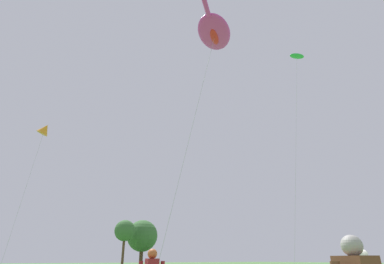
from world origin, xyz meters
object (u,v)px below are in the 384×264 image
(small_kite_streamer_purple, at_px, (45,129))
(tree_pine_center, at_px, (125,231))
(big_show_kite, at_px, (214,31))
(small_kite_delta_white, at_px, (297,57))
(tree_oak_right, at_px, (142,236))

(small_kite_streamer_purple, height_order, tree_pine_center, small_kite_streamer_purple)
(big_show_kite, height_order, small_kite_delta_white, big_show_kite)
(tree_oak_right, relative_size, tree_pine_center, 1.08)
(big_show_kite, distance_m, tree_oak_right, 57.86)
(small_kite_streamer_purple, bearing_deg, big_show_kite, -106.88)
(tree_oak_right, bearing_deg, small_kite_delta_white, -103.48)
(tree_oak_right, distance_m, tree_pine_center, 7.37)
(small_kite_delta_white, distance_m, tree_oak_right, 59.30)
(tree_oak_right, bearing_deg, big_show_kite, -109.96)
(small_kite_delta_white, height_order, tree_pine_center, small_kite_delta_white)
(small_kite_streamer_purple, xyz_separation_m, tree_oak_right, (29.31, 40.43, -5.89))
(small_kite_delta_white, bearing_deg, tree_pine_center, 98.99)
(small_kite_streamer_purple, xyz_separation_m, tree_pine_center, (23.21, 36.33, -5.33))
(tree_pine_center, bearing_deg, big_show_kite, -105.05)
(tree_pine_center, bearing_deg, small_kite_delta_white, -98.12)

